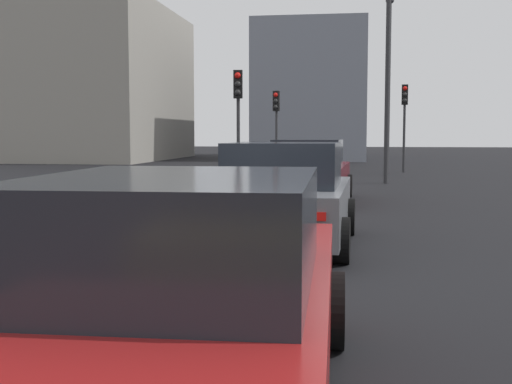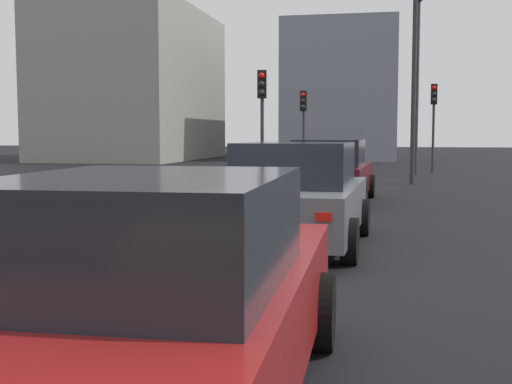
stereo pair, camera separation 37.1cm
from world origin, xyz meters
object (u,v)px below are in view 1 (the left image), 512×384
car_grey_second (286,197)px  street_lamp_kerbside (388,34)px  car_red_third (184,304)px  traffic_light_near_right (405,109)px  traffic_light_far_left (238,103)px  traffic_light_near_left (276,114)px  car_maroon_lead (309,172)px  street_lamp_far (389,72)px

car_grey_second → street_lamp_kerbside: bearing=-7.6°
car_red_third → street_lamp_kerbside: size_ratio=0.53×
traffic_light_near_right → traffic_light_far_left: 11.19m
car_red_third → traffic_light_near_left: size_ratio=1.31×
car_maroon_lead → car_grey_second: size_ratio=1.04×
car_maroon_lead → traffic_light_near_left: (12.71, 2.37, 1.88)m
traffic_light_near_right → traffic_light_far_left: size_ratio=1.04×
car_maroon_lead → traffic_light_near_right: 14.17m
car_grey_second → traffic_light_near_right: bearing=-7.6°
car_maroon_lead → car_red_third: (-13.39, -0.18, -0.03)m
street_lamp_far → traffic_light_near_left: bearing=82.9°
car_maroon_lead → traffic_light_near_left: size_ratio=1.22×
car_grey_second → street_lamp_kerbside: size_ratio=0.47×
car_grey_second → car_maroon_lead: bearing=2.3°
car_maroon_lead → street_lamp_far: (12.10, -2.54, 3.63)m
car_red_third → traffic_light_near_right: (27.00, -3.15, 2.11)m
car_maroon_lead → traffic_light_near_left: 13.07m
traffic_light_near_left → traffic_light_far_left: (-8.59, 0.22, 0.09)m
car_maroon_lead → street_lamp_kerbside: street_lamp_kerbside is taller
traffic_light_far_left → street_lamp_kerbside: bearing=114.2°
car_red_third → traffic_light_far_left: size_ratio=1.26×
traffic_light_near_right → car_red_third: bearing=-2.4°
car_red_third → street_lamp_far: bearing=-7.0°
car_red_third → car_grey_second: bearing=-1.2°
car_red_third → traffic_light_near_left: bearing=3.9°
car_red_third → street_lamp_kerbside: street_lamp_kerbside is taller
car_maroon_lead → street_lamp_kerbside: size_ratio=0.50×
traffic_light_near_left → traffic_light_near_right: (0.90, -5.71, 0.20)m
street_lamp_kerbside → street_lamp_far: (5.39, -0.28, -0.80)m
car_red_third → traffic_light_near_left: 26.29m
traffic_light_far_left → street_lamp_far: (7.98, -5.13, 1.66)m
traffic_light_near_right → street_lamp_far: size_ratio=0.53×
traffic_light_near_right → street_lamp_kerbside: size_ratio=0.44×
car_grey_second → traffic_light_near_left: traffic_light_near_left is taller
traffic_light_near_left → traffic_light_near_right: 5.78m
street_lamp_far → car_red_third: bearing=174.7°
street_lamp_kerbside → street_lamp_far: 5.46m
car_grey_second → traffic_light_near_left: (19.62, 2.50, 1.87)m
traffic_light_near_right → car_maroon_lead: bearing=-9.5°
street_lamp_kerbside → traffic_light_near_left: bearing=37.6°
street_lamp_kerbside → street_lamp_far: bearing=-3.0°
car_red_third → traffic_light_near_right: size_ratio=1.21×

